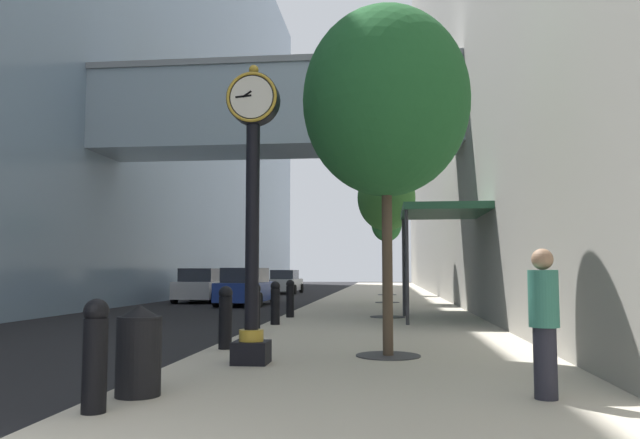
{
  "coord_description": "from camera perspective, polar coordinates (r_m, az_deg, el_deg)",
  "views": [
    {
      "loc": [
        3.36,
        -3.35,
        1.6
      ],
      "look_at": [
        0.93,
        19.1,
        3.46
      ],
      "focal_mm": 34.62,
      "sensor_mm": 36.0,
      "label": 1
    }
  ],
  "objects": [
    {
      "name": "ground_plane",
      "position": [
        30.57,
        -0.15,
        -7.71
      ],
      "size": [
        110.0,
        110.0,
        0.0
      ],
      "primitive_type": "plane",
      "color": "black",
      "rests_on": "ground"
    },
    {
      "name": "sidewalk_right",
      "position": [
        33.38,
        5.79,
        -7.31
      ],
      "size": [
        6.22,
        80.0,
        0.14
      ],
      "primitive_type": "cube",
      "color": "#BCB29E",
      "rests_on": "ground"
    },
    {
      "name": "building_block_left",
      "position": [
        39.33,
        -18.98,
        15.72
      ],
      "size": [
        23.73,
        80.0,
        30.43
      ],
      "color": "#758EA8",
      "rests_on": "ground"
    },
    {
      "name": "building_block_right",
      "position": [
        36.57,
        18.12,
        16.51
      ],
      "size": [
        9.0,
        80.0,
        29.39
      ],
      "color": "gray",
      "rests_on": "ground"
    },
    {
      "name": "street_clock",
      "position": [
        9.91,
        -6.26,
        2.13
      ],
      "size": [
        0.84,
        0.55,
        4.79
      ],
      "color": "black",
      "rests_on": "sidewalk_right"
    },
    {
      "name": "bollard_nearest",
      "position": [
        6.91,
        -20.07,
        -11.49
      ],
      "size": [
        0.26,
        0.26,
        1.16
      ],
      "color": "black",
      "rests_on": "sidewalk_right"
    },
    {
      "name": "bollard_third",
      "position": [
        11.76,
        -8.74,
        -8.8
      ],
      "size": [
        0.26,
        0.26,
        1.16
      ],
      "color": "black",
      "rests_on": "sidewalk_right"
    },
    {
      "name": "bollard_fourth",
      "position": [
        14.28,
        -6.04,
        -8.1
      ],
      "size": [
        0.26,
        0.26,
        1.16
      ],
      "color": "black",
      "rests_on": "sidewalk_right"
    },
    {
      "name": "bollard_fifth",
      "position": [
        16.81,
        -4.16,
        -7.6
      ],
      "size": [
        0.26,
        0.26,
        1.16
      ],
      "color": "black",
      "rests_on": "sidewalk_right"
    },
    {
      "name": "bollard_sixth",
      "position": [
        19.37,
        -2.78,
        -7.22
      ],
      "size": [
        0.26,
        0.26,
        1.16
      ],
      "color": "black",
      "rests_on": "sidewalk_right"
    },
    {
      "name": "street_tree_near",
      "position": [
        11.1,
        6.11,
        10.75
      ],
      "size": [
        2.93,
        2.93,
        6.11
      ],
      "color": "#333335",
      "rests_on": "sidewalk_right"
    },
    {
      "name": "street_tree_mid_near",
      "position": [
        19.8,
        6.13,
        5.5
      ],
      "size": [
        1.91,
        1.91,
        6.12
      ],
      "color": "#333335",
      "rests_on": "sidewalk_right"
    },
    {
      "name": "street_tree_mid_far",
      "position": [
        28.47,
        6.15,
        1.96
      ],
      "size": [
        2.65,
        2.65,
        6.3
      ],
      "color": "#333335",
      "rests_on": "sidewalk_right"
    },
    {
      "name": "street_tree_far",
      "position": [
        37.17,
        6.17,
        -0.52
      ],
      "size": [
        1.82,
        1.82,
        5.26
      ],
      "color": "#333335",
      "rests_on": "sidewalk_right"
    },
    {
      "name": "trash_bin",
      "position": [
        7.66,
        -16.4,
        -11.43
      ],
      "size": [
        0.53,
        0.53,
        1.05
      ],
      "color": "black",
      "rests_on": "sidewalk_right"
    },
    {
      "name": "pedestrian_walking",
      "position": [
        7.6,
        20.0,
        -8.59
      ],
      "size": [
        0.45,
        0.45,
        1.71
      ],
      "color": "#23232D",
      "rests_on": "sidewalk_right"
    },
    {
      "name": "storefront_awning",
      "position": [
        18.57,
        11.16,
        0.58
      ],
      "size": [
        2.4,
        3.6,
        3.3
      ],
      "color": "#235138",
      "rests_on": "sidewalk_right"
    },
    {
      "name": "car_white_near",
      "position": [
        31.65,
        -10.84,
        -6.04
      ],
      "size": [
        2.12,
        4.25,
        1.69
      ],
      "color": "silver",
      "rests_on": "ground"
    },
    {
      "name": "car_silver_mid",
      "position": [
        42.8,
        -3.23,
        -5.79
      ],
      "size": [
        2.04,
        4.54,
        1.62
      ],
      "color": "#B7BABF",
      "rests_on": "ground"
    },
    {
      "name": "car_blue_far",
      "position": [
        28.54,
        -6.84,
        -6.23
      ],
      "size": [
        2.18,
        4.62,
        1.71
      ],
      "color": "navy",
      "rests_on": "ground"
    }
  ]
}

